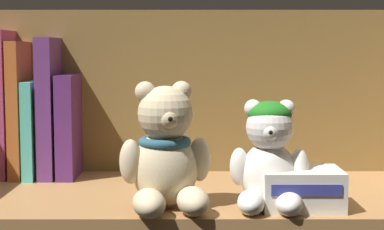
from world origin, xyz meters
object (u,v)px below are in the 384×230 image
at_px(book_6, 54,107).
at_px(book_4, 25,109).
at_px(book_3, 7,103).
at_px(small_product_box, 303,189).
at_px(book_5, 39,128).
at_px(teddy_bear_smaller, 271,157).
at_px(teddy_bear_larger, 168,155).
at_px(book_7, 73,125).

bearing_deg(book_6, book_4, 180.00).
height_order(book_3, small_product_box, book_3).
bearing_deg(book_5, teddy_bear_smaller, -31.82).
height_order(book_5, small_product_box, book_5).
bearing_deg(teddy_bear_larger, book_4, 137.58).
bearing_deg(book_7, teddy_bear_smaller, -36.41).
bearing_deg(book_7, book_6, 180.00).
distance_m(book_6, book_7, 0.04).
bearing_deg(book_5, book_7, 0.00).
bearing_deg(book_6, book_7, 0.00).
bearing_deg(book_7, book_4, 180.00).
bearing_deg(teddy_bear_smaller, book_7, 143.59).
height_order(book_6, teddy_bear_larger, book_6).
xyz_separation_m(book_5, teddy_bear_smaller, (0.37, -0.23, -0.01)).
bearing_deg(book_4, book_7, 0.00).
bearing_deg(book_6, small_product_box, -30.79).
bearing_deg(book_7, teddy_bear_larger, -53.49).
relative_size(book_4, small_product_box, 2.12).
height_order(book_6, teddy_bear_smaller, book_6).
xyz_separation_m(book_5, teddy_bear_larger, (0.23, -0.23, -0.01)).
bearing_deg(book_3, book_5, 0.00).
distance_m(book_3, book_6, 0.08).
relative_size(book_7, small_product_box, 1.61).
bearing_deg(book_6, teddy_bear_larger, -48.73).
height_order(book_5, book_6, book_6).
bearing_deg(book_5, book_3, 180.00).
bearing_deg(book_6, teddy_bear_smaller, -33.78).
xyz_separation_m(book_4, teddy_bear_larger, (0.25, -0.23, -0.04)).
relative_size(book_3, teddy_bear_larger, 1.43).
bearing_deg(book_3, book_4, 0.00).
xyz_separation_m(book_5, small_product_box, (0.41, -0.23, -0.05)).
height_order(book_5, book_7, book_7).
xyz_separation_m(book_3, teddy_bear_larger, (0.28, -0.23, -0.05)).
distance_m(book_4, book_5, 0.04).
relative_size(book_3, book_6, 1.05).
distance_m(book_5, small_product_box, 0.47).
distance_m(book_4, small_product_box, 0.50).
height_order(teddy_bear_smaller, small_product_box, teddy_bear_smaller).
distance_m(book_5, book_6, 0.04).
xyz_separation_m(book_3, book_5, (0.05, 0.00, -0.04)).
distance_m(book_6, teddy_bear_smaller, 0.41).
bearing_deg(book_7, book_5, 180.00).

